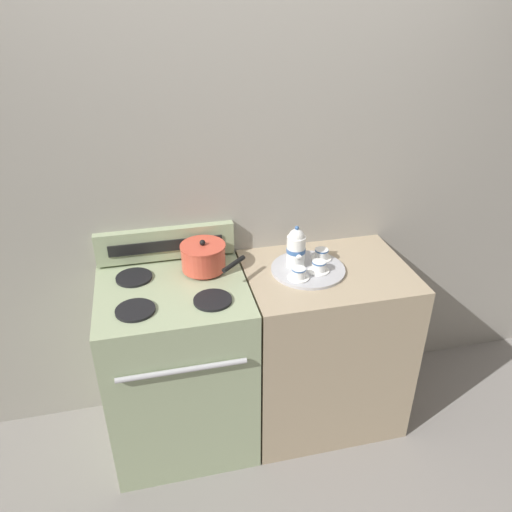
% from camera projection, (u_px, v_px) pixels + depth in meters
% --- Properties ---
extents(ground_plane, '(6.00, 6.00, 0.00)m').
position_uv_depth(ground_plane, '(258.00, 419.00, 2.80)').
color(ground_plane, gray).
extents(wall_back, '(6.00, 0.05, 2.20)m').
position_uv_depth(wall_back, '(243.00, 216.00, 2.54)').
color(wall_back, '#9E998E').
rests_on(wall_back, ground).
extents(stove, '(0.69, 0.63, 0.94)m').
position_uv_depth(stove, '(180.00, 367.00, 2.49)').
color(stove, '#9EAD84').
rests_on(stove, ground).
extents(control_panel, '(0.68, 0.05, 0.16)m').
position_uv_depth(control_panel, '(166.00, 244.00, 2.46)').
color(control_panel, '#9EAD84').
rests_on(control_panel, stove).
extents(side_counter, '(0.80, 0.60, 0.92)m').
position_uv_depth(side_counter, '(322.00, 345.00, 2.64)').
color(side_counter, tan).
rests_on(side_counter, ground).
extents(saucepan, '(0.29, 0.30, 0.15)m').
position_uv_depth(saucepan, '(204.00, 257.00, 2.38)').
color(saucepan, '#D14C38').
rests_on(saucepan, stove).
extents(serving_tray, '(0.36, 0.36, 0.01)m').
position_uv_depth(serving_tray, '(308.00, 269.00, 2.41)').
color(serving_tray, '#B2B2B7').
rests_on(serving_tray, side_counter).
extents(teapot, '(0.09, 0.15, 0.21)m').
position_uv_depth(teapot, '(296.00, 248.00, 2.38)').
color(teapot, white).
rests_on(teapot, serving_tray).
extents(teacup_left, '(0.10, 0.10, 0.05)m').
position_uv_depth(teacup_left, '(319.00, 266.00, 2.37)').
color(teacup_left, white).
rests_on(teacup_left, serving_tray).
extents(teacup_right, '(0.10, 0.10, 0.05)m').
position_uv_depth(teacup_right, '(321.00, 254.00, 2.47)').
color(teacup_right, white).
rests_on(teacup_right, serving_tray).
extents(teacup_front, '(0.10, 0.10, 0.05)m').
position_uv_depth(teacup_front, '(299.00, 273.00, 2.31)').
color(teacup_front, white).
rests_on(teacup_front, serving_tray).
extents(creamer_jug, '(0.07, 0.07, 0.06)m').
position_uv_depth(creamer_jug, '(293.00, 251.00, 2.49)').
color(creamer_jug, white).
rests_on(creamer_jug, serving_tray).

